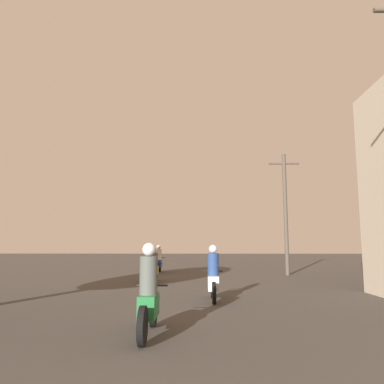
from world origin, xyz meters
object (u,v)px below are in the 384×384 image
at_px(motorcycle_green, 149,298).
at_px(utility_pole_far, 285,210).
at_px(motorcycle_white, 213,278).
at_px(motorcycle_blue, 159,261).
at_px(motorcycle_yellow, 154,268).

xyz_separation_m(motorcycle_green, utility_pole_far, (5.43, 12.82, 2.69)).
xyz_separation_m(motorcycle_white, motorcycle_blue, (-2.70, 10.23, -0.02)).
distance_m(motorcycle_white, motorcycle_yellow, 5.57).
distance_m(motorcycle_white, utility_pole_far, 10.00).
distance_m(motorcycle_green, motorcycle_white, 4.33).
height_order(motorcycle_blue, utility_pole_far, utility_pole_far).
relative_size(motorcycle_green, motorcycle_yellow, 1.00).
bearing_deg(motorcycle_green, motorcycle_yellow, 86.57).
relative_size(motorcycle_yellow, motorcycle_blue, 1.05).
xyz_separation_m(motorcycle_blue, utility_pole_far, (6.83, -1.53, 2.72)).
xyz_separation_m(motorcycle_green, motorcycle_yellow, (-1.02, 9.19, -0.06)).
bearing_deg(motorcycle_white, motorcycle_yellow, 119.16).
relative_size(motorcycle_white, motorcycle_blue, 0.95).
height_order(motorcycle_white, motorcycle_blue, motorcycle_white).
bearing_deg(motorcycle_blue, motorcycle_green, -89.20).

